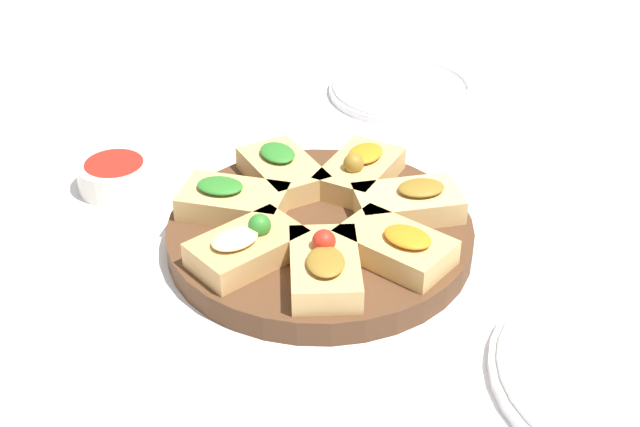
# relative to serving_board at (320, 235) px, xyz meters

# --- Properties ---
(ground_plane) EXTENTS (3.00, 3.00, 0.00)m
(ground_plane) POSITION_rel_serving_board_xyz_m (0.00, 0.00, -0.01)
(ground_plane) COLOR white
(serving_board) EXTENTS (0.30, 0.30, 0.03)m
(serving_board) POSITION_rel_serving_board_xyz_m (0.00, 0.00, 0.00)
(serving_board) COLOR #51331E
(serving_board) RESTS_ON ground_plane
(focaccia_slice_0) EXTENTS (0.11, 0.12, 0.03)m
(focaccia_slice_0) POSITION_rel_serving_board_xyz_m (-0.06, -0.07, 0.03)
(focaccia_slice_0) COLOR tan
(focaccia_slice_0) RESTS_ON serving_board
(focaccia_slice_1) EXTENTS (0.09, 0.12, 0.04)m
(focaccia_slice_1) POSITION_rel_serving_board_xyz_m (0.02, -0.09, 0.03)
(focaccia_slice_1) COLOR tan
(focaccia_slice_1) RESTS_ON serving_board
(focaccia_slice_2) EXTENTS (0.12, 0.10, 0.04)m
(focaccia_slice_2) POSITION_rel_serving_board_xyz_m (0.08, -0.04, 0.03)
(focaccia_slice_2) COLOR tan
(focaccia_slice_2) RESTS_ON serving_board
(focaccia_slice_3) EXTENTS (0.12, 0.10, 0.03)m
(focaccia_slice_3) POSITION_rel_serving_board_xyz_m (0.08, 0.04, 0.03)
(focaccia_slice_3) COLOR tan
(focaccia_slice_3) RESTS_ON serving_board
(focaccia_slice_4) EXTENTS (0.09, 0.12, 0.03)m
(focaccia_slice_4) POSITION_rel_serving_board_xyz_m (0.02, 0.09, 0.03)
(focaccia_slice_4) COLOR #DBB775
(focaccia_slice_4) RESTS_ON serving_board
(focaccia_slice_5) EXTENTS (0.11, 0.12, 0.04)m
(focaccia_slice_5) POSITION_rel_serving_board_xyz_m (-0.05, 0.07, 0.03)
(focaccia_slice_5) COLOR tan
(focaccia_slice_5) RESTS_ON serving_board
(focaccia_slice_6) EXTENTS (0.11, 0.07, 0.03)m
(focaccia_slice_6) POSITION_rel_serving_board_xyz_m (-0.09, -0.00, 0.03)
(focaccia_slice_6) COLOR tan
(focaccia_slice_6) RESTS_ON serving_board
(plate_left) EXTENTS (0.19, 0.19, 0.02)m
(plate_left) POSITION_rel_serving_board_xyz_m (-0.27, 0.25, -0.00)
(plate_left) COLOR white
(plate_left) RESTS_ON ground_plane
(water_glass) EXTENTS (0.07, 0.07, 0.11)m
(water_glass) POSITION_rel_serving_board_xyz_m (-0.02, -0.30, 0.04)
(water_glass) COLOR silver
(water_glass) RESTS_ON ground_plane
(napkin_stack) EXTENTS (0.17, 0.15, 0.01)m
(napkin_stack) POSITION_rel_serving_board_xyz_m (0.13, -0.27, -0.01)
(napkin_stack) COLOR white
(napkin_stack) RESTS_ON ground_plane
(dipping_bowl) EXTENTS (0.08, 0.08, 0.03)m
(dipping_bowl) POSITION_rel_serving_board_xyz_m (-0.20, -0.15, 0.00)
(dipping_bowl) COLOR silver
(dipping_bowl) RESTS_ON ground_plane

